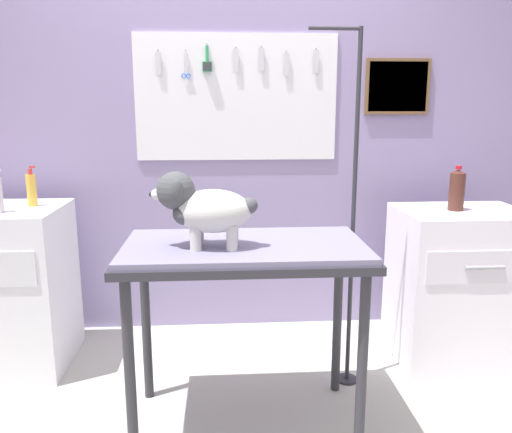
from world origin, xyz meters
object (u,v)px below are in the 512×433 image
Objects in this scene: dog at (202,207)px; cabinet_right at (457,285)px; grooming_table at (245,263)px; soda_bottle at (457,190)px; grooming_arm at (351,227)px.

dog reaches higher than cabinet_right.
soda_bottle is at bearing 24.98° from grooming_table.
dog is at bearing -152.98° from grooming_arm.
grooming_table is 0.32m from dog.
dog reaches higher than soda_bottle.
dog is (-0.71, -0.36, 0.18)m from grooming_arm.
grooming_table is 0.60× the size of grooming_arm.
soda_bottle reaches higher than grooming_table.
dog is at bearing -155.92° from soda_bottle.
grooming_table is 2.40× the size of dog.
dog is at bearing -162.33° from grooming_table.
cabinet_right is 3.53× the size of soda_bottle.
cabinet_right is 0.54m from soda_bottle.
dog is 1.62m from cabinet_right.
soda_bottle is (-0.05, 0.00, 0.54)m from cabinet_right.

